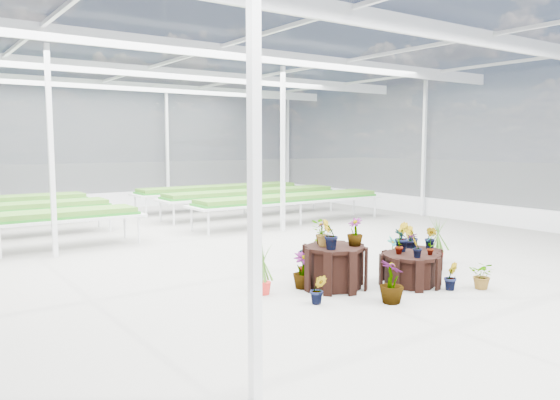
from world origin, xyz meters
TOP-DOWN VIEW (x-y plane):
  - ground_plane at (0.00, 0.00)m, footprint 24.00×24.00m
  - greenhouse_shell at (0.00, 0.00)m, footprint 18.00×24.00m
  - steel_frame at (0.00, 0.00)m, footprint 18.00×24.00m
  - nursery_benches at (0.00, 7.20)m, footprint 16.00×7.00m
  - plinth_tall at (0.27, -1.36)m, footprint 1.19×1.19m
  - plinth_mid at (1.47, -1.96)m, footprint 1.24×1.24m
  - plinth_low at (2.47, -1.26)m, footprint 1.03×1.03m
  - nursery_plants at (1.15, -1.27)m, footprint 4.64×3.22m

SIDE VIEW (x-z plane):
  - ground_plane at x=0.00m, z-range 0.00..0.00m
  - plinth_low at x=2.47m, z-range 0.00..0.40m
  - plinth_mid at x=1.47m, z-range 0.00..0.54m
  - plinth_tall at x=0.27m, z-range 0.00..0.72m
  - nursery_benches at x=0.00m, z-range 0.00..0.84m
  - nursery_plants at x=1.15m, z-range -0.13..1.09m
  - greenhouse_shell at x=0.00m, z-range 0.00..4.50m
  - steel_frame at x=0.00m, z-range 0.00..4.50m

